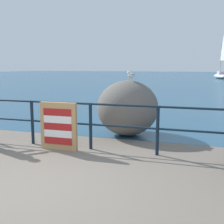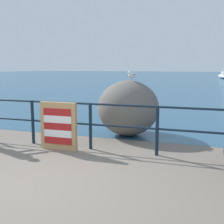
% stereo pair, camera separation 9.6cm
% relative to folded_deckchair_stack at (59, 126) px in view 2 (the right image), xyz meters
% --- Properties ---
extents(ground_plane, '(120.00, 120.00, 0.10)m').
position_rel_folded_deckchair_stack_xyz_m(ground_plane, '(0.64, 18.23, -0.57)').
color(ground_plane, '#6B6056').
extents(sea_surface, '(120.00, 90.00, 0.01)m').
position_rel_folded_deckchair_stack_xyz_m(sea_surface, '(0.64, 46.26, -0.52)').
color(sea_surface, navy).
rests_on(sea_surface, ground_plane).
extents(promenade_railing, '(8.81, 0.07, 1.02)m').
position_rel_folded_deckchair_stack_xyz_m(promenade_railing, '(0.64, 0.25, 0.12)').
color(promenade_railing, black).
rests_on(promenade_railing, ground_plane).
extents(folded_deckchair_stack, '(0.84, 0.10, 1.04)m').
position_rel_folded_deckchair_stack_xyz_m(folded_deckchair_stack, '(0.00, 0.00, 0.00)').
color(folded_deckchair_stack, tan).
rests_on(folded_deckchair_stack, ground_plane).
extents(breakwater_boulder_main, '(1.59, 1.64, 1.44)m').
position_rel_folded_deckchair_stack_xyz_m(breakwater_boulder_main, '(1.08, 1.77, 0.20)').
color(breakwater_boulder_main, '#605B56').
rests_on(breakwater_boulder_main, ground).
extents(seagull, '(0.21, 0.34, 0.23)m').
position_rel_folded_deckchair_stack_xyz_m(seagull, '(1.18, 1.76, 1.06)').
color(seagull, gold).
rests_on(seagull, breakwater_boulder_main).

